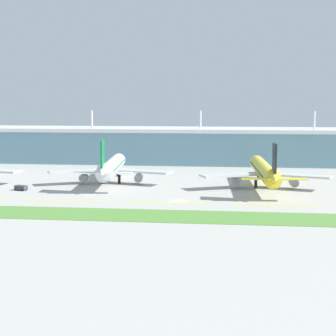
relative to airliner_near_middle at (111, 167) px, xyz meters
The scene contains 9 objects.
ground_plane 47.48m from the airliner_near_middle, 49.60° to the right, with size 600.00×600.00×0.00m, color #A8A59E.
terminal_building 80.34m from the airliner_near_middle, 67.68° to the left, with size 288.00×34.00×27.33m.
airliner_near_middle is the anchor object (origin of this frame).
airliner_far_middle 59.46m from the airliner_near_middle, ahead, with size 48.70×66.68×18.90m.
taxiway_stripe_mid_west 41.23m from the airliner_near_middle, 99.20° to the right, with size 28.00×0.70×0.04m, color yellow.
taxiway_stripe_centre 49.12m from the airliner_near_middle, 55.64° to the right, with size 28.00×0.70×0.04m, color yellow.
taxiway_stripe_mid_east 73.74m from the airliner_near_middle, 33.18° to the right, with size 28.00×0.70×0.04m, color yellow.
grass_verge 68.22m from the airliner_near_middle, 63.33° to the right, with size 300.00×18.00×0.10m, color #518438.
pushback_tug 36.35m from the airliner_near_middle, 143.32° to the right, with size 4.91×3.57×1.85m.
Camera 1 is at (18.89, -182.40, 32.91)m, focal length 60.93 mm.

